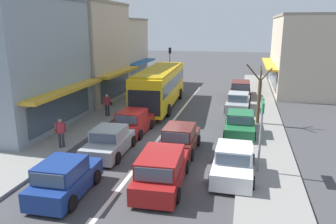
{
  "coord_description": "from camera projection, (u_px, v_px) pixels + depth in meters",
  "views": [
    {
      "loc": [
        4.92,
        -17.91,
        6.68
      ],
      "look_at": [
        0.12,
        2.21,
        1.2
      ],
      "focal_mm": 35.0,
      "sensor_mm": 36.0,
      "label": 1
    }
  ],
  "objects": [
    {
      "name": "hatchback_queue_far_back",
      "position": [
        180.0,
        140.0,
        17.68
      ],
      "size": [
        1.83,
        3.71,
        1.54
      ],
      "color": "#561E19",
      "rests_on": "ground"
    },
    {
      "name": "kerb_right",
      "position": [
        261.0,
        119.0,
        23.89
      ],
      "size": [
        2.8,
        44.0,
        0.12
      ],
      "primitive_type": "cube",
      "color": "gray",
      "rests_on": "ground"
    },
    {
      "name": "shopfront_corner_near",
      "position": [
        9.0,
        64.0,
        21.37
      ],
      "size": [
        8.32,
        8.92,
        8.51
      ],
      "color": "#84939E",
      "rests_on": "ground"
    },
    {
      "name": "ground_plane",
      "position": [
        158.0,
        140.0,
        19.65
      ],
      "size": [
        140.0,
        140.0,
        0.0
      ],
      "primitive_type": "plane",
      "color": "#3F3F42"
    },
    {
      "name": "wagon_adjacent_lane_lead",
      "position": [
        162.0,
        170.0,
        13.9
      ],
      "size": [
        2.1,
        4.58,
        1.58
      ],
      "color": "maroon",
      "rests_on": "ground"
    },
    {
      "name": "parked_wagon_kerb_rear",
      "position": [
        240.0,
        90.0,
        31.23
      ],
      "size": [
        2.0,
        4.53,
        1.58
      ],
      "color": "#561E19",
      "rests_on": "ground"
    },
    {
      "name": "pedestrian_far_walker",
      "position": [
        60.0,
        131.0,
        17.91
      ],
      "size": [
        0.61,
        0.49,
        1.63
      ],
      "color": "#333338",
      "rests_on": "sidewalk_left"
    },
    {
      "name": "street_tree_right",
      "position": [
        259.0,
        97.0,
        22.24
      ],
      "size": [
        1.73,
        1.45,
        4.21
      ],
      "color": "brown",
      "rests_on": "ground"
    },
    {
      "name": "directional_road_sign",
      "position": [
        262.0,
        119.0,
        14.54
      ],
      "size": [
        0.1,
        1.4,
        3.6
      ],
      "color": "gray",
      "rests_on": "ground"
    },
    {
      "name": "lane_centre_line",
      "position": [
        172.0,
        122.0,
        23.41
      ],
      "size": [
        0.2,
        28.0,
        0.01
      ],
      "primitive_type": "cube",
      "color": "silver",
      "rests_on": "ground"
    },
    {
      "name": "pedestrian_browsing_midblock",
      "position": [
        107.0,
        104.0,
        24.26
      ],
      "size": [
        0.65,
        0.31,
        1.63
      ],
      "color": "#232838",
      "rests_on": "sidewalk_left"
    },
    {
      "name": "sidewalk_left",
      "position": [
        97.0,
        109.0,
        26.8
      ],
      "size": [
        5.2,
        44.0,
        0.14
      ],
      "primitive_type": "cube",
      "color": "gray",
      "rests_on": "ground"
    },
    {
      "name": "hatchback_adjacent_lane_trail",
      "position": [
        65.0,
        179.0,
        13.15
      ],
      "size": [
        1.9,
        3.74,
        1.54
      ],
      "color": "navy",
      "rests_on": "ground"
    },
    {
      "name": "hatchback_queue_gap_filler",
      "position": [
        133.0,
        123.0,
        20.78
      ],
      "size": [
        1.91,
        3.75,
        1.54
      ],
      "color": "maroon",
      "rests_on": "ground"
    },
    {
      "name": "shopfront_mid_block",
      "position": [
        74.0,
        53.0,
        29.36
      ],
      "size": [
        8.79,
        7.91,
        8.66
      ],
      "color": "#B2A38E",
      "rests_on": "ground"
    },
    {
      "name": "shopfront_far_end",
      "position": [
        111.0,
        52.0,
        37.19
      ],
      "size": [
        7.57,
        7.99,
        7.46
      ],
      "color": "#B2A38E",
      "rests_on": "ground"
    },
    {
      "name": "building_right_far",
      "position": [
        312.0,
        54.0,
        33.71
      ],
      "size": [
        8.53,
        12.78,
        7.74
      ],
      "color": "beige",
      "rests_on": "ground"
    },
    {
      "name": "parked_sedan_kerb_second",
      "position": [
        240.0,
        124.0,
        20.6
      ],
      "size": [
        1.94,
        4.22,
        1.47
      ],
      "color": "#1E6638",
      "rests_on": "ground"
    },
    {
      "name": "city_bus",
      "position": [
        160.0,
        85.0,
        27.35
      ],
      "size": [
        3.17,
        10.98,
        3.23
      ],
      "color": "yellow",
      "rests_on": "ground"
    },
    {
      "name": "parked_sedan_kerb_third",
      "position": [
        238.0,
        102.0,
        26.4
      ],
      "size": [
        2.01,
        4.26,
        1.47
      ],
      "color": "#9EA3A8",
      "rests_on": "ground"
    },
    {
      "name": "pedestrian_with_handbag_near",
      "position": [
        136.0,
        89.0,
        30.07
      ],
      "size": [
        0.59,
        0.51,
        1.63
      ],
      "color": "#333338",
      "rests_on": "sidewalk_left"
    },
    {
      "name": "parked_sedan_kerb_front",
      "position": [
        233.0,
        162.0,
        14.91
      ],
      "size": [
        1.94,
        4.22,
        1.47
      ],
      "color": "silver",
      "rests_on": "ground"
    },
    {
      "name": "sedan_behind_bus_mid",
      "position": [
        110.0,
        142.0,
        17.5
      ],
      "size": [
        1.98,
        4.24,
        1.47
      ],
      "color": "#9EA3A8",
      "rests_on": "ground"
    },
    {
      "name": "traffic_light_downstreet",
      "position": [
        170.0,
        59.0,
        38.29
      ],
      "size": [
        0.33,
        0.24,
        4.2
      ],
      "color": "gray",
      "rests_on": "ground"
    }
  ]
}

